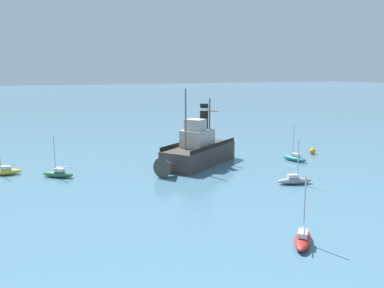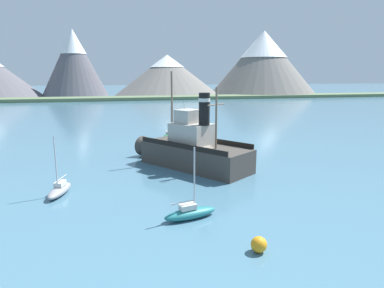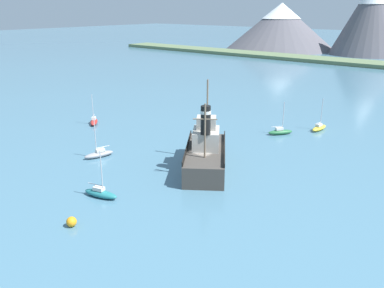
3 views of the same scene
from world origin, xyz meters
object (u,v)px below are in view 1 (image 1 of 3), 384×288
Objects in this scene: old_tugboat at (197,151)px; sailboat_red at (303,239)px; mooring_buoy at (312,151)px; sailboat_grey at (294,180)px; sailboat_green at (58,174)px; sailboat_yellow at (4,171)px; sailboat_teal at (294,158)px.

sailboat_red is at bearing 173.02° from old_tugboat.
sailboat_grey is at bearing 134.00° from mooring_buoy.
mooring_buoy is at bearing -91.50° from old_tugboat.
sailboat_green and sailboat_red have the same top height.
sailboat_grey is (-16.59, -28.84, 0.00)m from sailboat_yellow.
old_tugboat reaches higher than sailboat_red.
sailboat_yellow is 36.63m from sailboat_teal.
sailboat_grey is (-12.31, -6.03, -1.40)m from old_tugboat.
old_tugboat is at bearing 76.62° from sailboat_teal.
sailboat_green is at bearing 82.79° from sailboat_teal.
mooring_buoy is (11.83, -12.25, 0.02)m from sailboat_grey.
sailboat_grey is 15.77m from sailboat_red.
old_tugboat is 2.80× the size of sailboat_yellow.
sailboat_grey is at bearing 142.58° from sailboat_teal.
sailboat_green is 30.40m from sailboat_teal.
sailboat_grey is at bearing -35.28° from sailboat_red.
sailboat_teal is at bearing 116.78° from mooring_buoy.
sailboat_green is at bearing 88.08° from mooring_buoy.
sailboat_green reaches higher than mooring_buoy.
sailboat_red is 27.35m from sailboat_teal.
sailboat_red is 32.66m from mooring_buoy.
old_tugboat is 2.80× the size of sailboat_teal.
sailboat_grey and sailboat_teal have the same top height.
old_tugboat reaches higher than sailboat_teal.
sailboat_green is at bearing 87.62° from old_tugboat.
mooring_buoy is (-4.76, -41.09, 0.02)m from sailboat_yellow.
old_tugboat is at bearing 88.50° from mooring_buoy.
mooring_buoy is at bearing -96.60° from sailboat_yellow.
sailboat_teal is 5.49× the size of mooring_buoy.
sailboat_yellow is 1.00× the size of sailboat_green.
old_tugboat is 17.17m from sailboat_green.
sailboat_yellow is 6.74m from sailboat_green.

